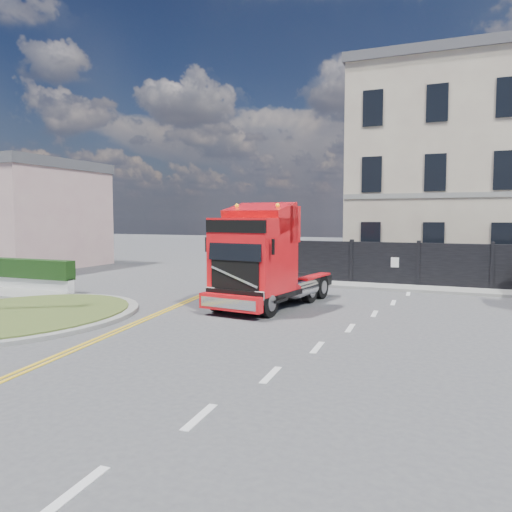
% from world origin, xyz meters
% --- Properties ---
extents(ground, '(120.00, 120.00, 0.00)m').
position_xyz_m(ground, '(0.00, 0.00, 0.00)').
color(ground, '#424244').
rests_on(ground, ground).
extents(traffic_island, '(6.80, 6.80, 0.17)m').
position_xyz_m(traffic_island, '(-7.00, -3.00, 0.08)').
color(traffic_island, gray).
rests_on(traffic_island, ground).
extents(hedge_wall, '(8.00, 0.55, 1.35)m').
position_xyz_m(hedge_wall, '(-13.00, 1.50, 0.74)').
color(hedge_wall, silver).
rests_on(hedge_wall, ground).
extents(seaside_bldg_pink, '(8.00, 8.00, 6.00)m').
position_xyz_m(seaside_bldg_pink, '(-20.00, 9.00, 3.00)').
color(seaside_bldg_pink, '#C8A59C').
rests_on(seaside_bldg_pink, ground).
extents(hoarding_fence, '(18.80, 0.25, 2.00)m').
position_xyz_m(hoarding_fence, '(6.55, 9.00, 1.00)').
color(hoarding_fence, black).
rests_on(hoarding_fence, ground).
extents(georgian_building, '(12.30, 10.30, 12.80)m').
position_xyz_m(georgian_building, '(6.00, 16.50, 5.77)').
color(georgian_building, beige).
rests_on(georgian_building, ground).
extents(pavement_far, '(20.00, 1.60, 0.12)m').
position_xyz_m(pavement_far, '(6.00, 8.10, 0.06)').
color(pavement_far, gray).
rests_on(pavement_far, ground).
extents(truck, '(2.96, 6.12, 3.53)m').
position_xyz_m(truck, '(-0.55, 1.52, 1.58)').
color(truck, black).
rests_on(truck, ground).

